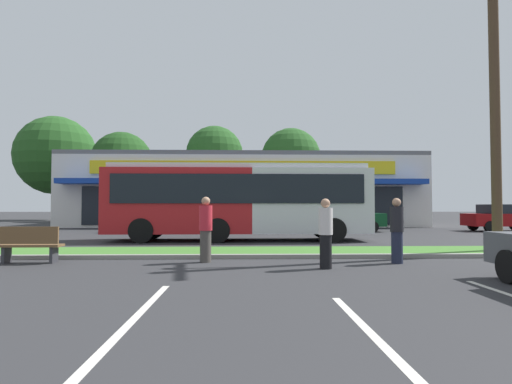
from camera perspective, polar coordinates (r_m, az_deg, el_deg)
grass_median at (r=13.20m, az=3.05°, el=-8.08°), size 56.00×2.20×0.12m
curb_lip at (r=11.99m, az=3.53°, el=-8.70°), size 56.00×0.24×0.12m
parking_stripe_0 at (r=5.79m, az=-16.57°, el=-16.50°), size 0.12×4.80×0.01m
parking_stripe_1 at (r=4.79m, az=17.27°, el=-19.62°), size 0.12×4.80×0.01m
storefront_building at (r=34.73m, az=-1.65°, el=0.06°), size 26.47×12.59×5.40m
tree_far_left at (r=50.24m, az=-25.48°, el=4.49°), size 8.39×8.39×11.17m
tree_left at (r=44.46m, az=-17.74°, el=3.80°), size 6.16×6.16×8.97m
tree_mid_left at (r=46.54m, az=-5.65°, el=5.07°), size 6.25×6.25×10.32m
tree_mid at (r=45.99m, az=4.74°, el=4.63°), size 6.41×6.41×9.98m
utility_pole at (r=15.59m, az=29.18°, el=15.26°), size 3.10×2.39×11.33m
city_bus at (r=18.18m, az=-2.36°, el=-1.04°), size 11.18×2.76×3.25m
bus_stop_bench at (r=12.40m, az=-28.40°, el=-6.18°), size 1.60×0.45×0.95m
car_1 at (r=25.28m, az=11.95°, el=-3.51°), size 4.33×1.96×1.47m
car_3 at (r=29.00m, az=30.34°, el=-3.02°), size 4.20×1.97×1.59m
car_4 at (r=24.92m, az=-13.08°, el=-3.42°), size 4.55×1.91×1.61m
pedestrian_near_bench at (r=11.18m, az=-6.84°, el=-5.04°), size 0.35×0.35×1.72m
pedestrian_by_pole at (r=11.48m, az=18.54°, el=-4.97°), size 0.34×0.34×1.68m
pedestrian_mid at (r=10.10m, az=9.42°, el=-5.55°), size 0.33×0.33×1.65m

